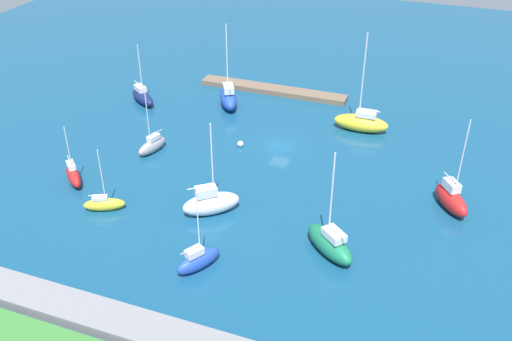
{
  "coord_description": "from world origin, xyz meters",
  "views": [
    {
      "loc": [
        -20.66,
        64.87,
        38.24
      ],
      "look_at": [
        0.0,
        9.34,
        1.5
      ],
      "focal_mm": 39.97,
      "sensor_mm": 36.0,
      "label": 1
    }
  ],
  "objects_px": {
    "sailboat_green_outer_mooring": "(330,243)",
    "sailboat_yellow_mid_basin": "(361,122)",
    "sailboat_blue_far_south": "(228,97)",
    "mooring_buoy_white": "(240,144)",
    "sailboat_red_near_pier": "(451,199)",
    "sailboat_navy_west_end": "(142,96)",
    "sailboat_white_east_end": "(211,202)",
    "sailboat_blue_lone_south": "(198,260)",
    "sailboat_yellow_inner_mooring": "(104,204)",
    "pier_dock": "(273,90)",
    "sailboat_red_by_breakwater": "(73,175)",
    "sailboat_gray_along_channel": "(152,145)"
  },
  "relations": [
    {
      "from": "sailboat_red_near_pier",
      "to": "sailboat_navy_west_end",
      "type": "height_order",
      "value": "sailboat_red_near_pier"
    },
    {
      "from": "sailboat_yellow_mid_basin",
      "to": "sailboat_white_east_end",
      "type": "bearing_deg",
      "value": 64.49
    },
    {
      "from": "sailboat_blue_far_south",
      "to": "sailboat_gray_along_channel",
      "type": "xyz_separation_m",
      "value": [
        4.06,
        16.67,
        -0.56
      ]
    },
    {
      "from": "sailboat_blue_lone_south",
      "to": "sailboat_yellow_mid_basin",
      "type": "bearing_deg",
      "value": 15.02
    },
    {
      "from": "sailboat_blue_far_south",
      "to": "mooring_buoy_white",
      "type": "relative_size",
      "value": 15.27
    },
    {
      "from": "sailboat_white_east_end",
      "to": "sailboat_navy_west_end",
      "type": "bearing_deg",
      "value": 94.56
    },
    {
      "from": "sailboat_red_near_pier",
      "to": "sailboat_navy_west_end",
      "type": "distance_m",
      "value": 49.2
    },
    {
      "from": "sailboat_yellow_mid_basin",
      "to": "sailboat_gray_along_channel",
      "type": "bearing_deg",
      "value": 31.4
    },
    {
      "from": "sailboat_navy_west_end",
      "to": "sailboat_yellow_mid_basin",
      "type": "height_order",
      "value": "sailboat_yellow_mid_basin"
    },
    {
      "from": "sailboat_blue_far_south",
      "to": "mooring_buoy_white",
      "type": "distance_m",
      "value": 13.03
    },
    {
      "from": "sailboat_blue_far_south",
      "to": "sailboat_green_outer_mooring",
      "type": "distance_m",
      "value": 37.16
    },
    {
      "from": "sailboat_blue_far_south",
      "to": "mooring_buoy_white",
      "type": "height_order",
      "value": "sailboat_blue_far_south"
    },
    {
      "from": "sailboat_gray_along_channel",
      "to": "sailboat_blue_lone_south",
      "type": "xyz_separation_m",
      "value": [
        -15.8,
        19.04,
        0.1
      ]
    },
    {
      "from": "sailboat_red_near_pier",
      "to": "mooring_buoy_white",
      "type": "bearing_deg",
      "value": -134.97
    },
    {
      "from": "sailboat_green_outer_mooring",
      "to": "sailboat_yellow_mid_basin",
      "type": "xyz_separation_m",
      "value": [
        2.46,
        -28.0,
        0.04
      ]
    },
    {
      "from": "sailboat_blue_far_south",
      "to": "sailboat_gray_along_channel",
      "type": "height_order",
      "value": "sailboat_blue_far_south"
    },
    {
      "from": "sailboat_yellow_inner_mooring",
      "to": "sailboat_gray_along_channel",
      "type": "relative_size",
      "value": 0.88
    },
    {
      "from": "sailboat_blue_far_south",
      "to": "sailboat_white_east_end",
      "type": "relative_size",
      "value": 1.14
    },
    {
      "from": "pier_dock",
      "to": "sailboat_blue_far_south",
      "type": "bearing_deg",
      "value": 58.18
    },
    {
      "from": "sailboat_red_near_pier",
      "to": "sailboat_blue_far_south",
      "type": "bearing_deg",
      "value": -150.06
    },
    {
      "from": "sailboat_blue_lone_south",
      "to": "mooring_buoy_white",
      "type": "relative_size",
      "value": 10.64
    },
    {
      "from": "sailboat_white_east_end",
      "to": "sailboat_gray_along_channel",
      "type": "relative_size",
      "value": 1.26
    },
    {
      "from": "sailboat_white_east_end",
      "to": "sailboat_green_outer_mooring",
      "type": "distance_m",
      "value": 14.46
    },
    {
      "from": "sailboat_yellow_inner_mooring",
      "to": "sailboat_green_outer_mooring",
      "type": "distance_m",
      "value": 26.03
    },
    {
      "from": "sailboat_blue_lone_south",
      "to": "sailboat_blue_far_south",
      "type": "bearing_deg",
      "value": 48.01
    },
    {
      "from": "sailboat_navy_west_end",
      "to": "sailboat_blue_lone_south",
      "type": "xyz_separation_m",
      "value": [
        -24.86,
        32.12,
        -0.03
      ]
    },
    {
      "from": "sailboat_blue_far_south",
      "to": "sailboat_red_by_breakwater",
      "type": "xyz_separation_m",
      "value": [
        9.3,
        26.82,
        -0.44
      ]
    },
    {
      "from": "sailboat_yellow_inner_mooring",
      "to": "mooring_buoy_white",
      "type": "distance_m",
      "value": 21.22
    },
    {
      "from": "sailboat_green_outer_mooring",
      "to": "sailboat_red_by_breakwater",
      "type": "xyz_separation_m",
      "value": [
        32.69,
        -2.06,
        -0.22
      ]
    },
    {
      "from": "mooring_buoy_white",
      "to": "sailboat_yellow_mid_basin",
      "type": "bearing_deg",
      "value": -144.32
    },
    {
      "from": "sailboat_yellow_inner_mooring",
      "to": "sailboat_blue_far_south",
      "type": "relative_size",
      "value": 0.61
    },
    {
      "from": "sailboat_blue_far_south",
      "to": "sailboat_blue_lone_south",
      "type": "height_order",
      "value": "sailboat_blue_far_south"
    },
    {
      "from": "sailboat_navy_west_end",
      "to": "mooring_buoy_white",
      "type": "distance_m",
      "value": 21.05
    },
    {
      "from": "sailboat_yellow_mid_basin",
      "to": "sailboat_red_near_pier",
      "type": "bearing_deg",
      "value": 130.17
    },
    {
      "from": "sailboat_white_east_end",
      "to": "sailboat_yellow_mid_basin",
      "type": "xyz_separation_m",
      "value": [
        -11.85,
        -25.85,
        -0.09
      ]
    },
    {
      "from": "sailboat_gray_along_channel",
      "to": "sailboat_blue_lone_south",
      "type": "distance_m",
      "value": 24.74
    },
    {
      "from": "sailboat_red_near_pier",
      "to": "sailboat_navy_west_end",
      "type": "relative_size",
      "value": 1.2
    },
    {
      "from": "sailboat_white_east_end",
      "to": "sailboat_red_by_breakwater",
      "type": "height_order",
      "value": "sailboat_white_east_end"
    },
    {
      "from": "sailboat_blue_far_south",
      "to": "sailboat_white_east_end",
      "type": "distance_m",
      "value": 28.23
    },
    {
      "from": "sailboat_green_outer_mooring",
      "to": "sailboat_navy_west_end",
      "type": "height_order",
      "value": "sailboat_green_outer_mooring"
    },
    {
      "from": "sailboat_blue_far_south",
      "to": "sailboat_yellow_mid_basin",
      "type": "bearing_deg",
      "value": -121.92
    },
    {
      "from": "sailboat_navy_west_end",
      "to": "sailboat_green_outer_mooring",
      "type": "bearing_deg",
      "value": 0.42
    },
    {
      "from": "sailboat_yellow_mid_basin",
      "to": "sailboat_blue_lone_south",
      "type": "height_order",
      "value": "sailboat_yellow_mid_basin"
    },
    {
      "from": "sailboat_white_east_end",
      "to": "sailboat_red_by_breakwater",
      "type": "distance_m",
      "value": 18.39
    },
    {
      "from": "sailboat_red_by_breakwater",
      "to": "sailboat_yellow_mid_basin",
      "type": "bearing_deg",
      "value": 83.15
    },
    {
      "from": "sailboat_red_near_pier",
      "to": "sailboat_yellow_inner_mooring",
      "type": "bearing_deg",
      "value": -103.8
    },
    {
      "from": "sailboat_gray_along_channel",
      "to": "sailboat_blue_far_south",
      "type": "bearing_deg",
      "value": -179.27
    },
    {
      "from": "sailboat_green_outer_mooring",
      "to": "sailboat_blue_lone_south",
      "type": "xyz_separation_m",
      "value": [
        11.65,
        6.83,
        -0.24
      ]
    },
    {
      "from": "sailboat_navy_west_end",
      "to": "mooring_buoy_white",
      "type": "bearing_deg",
      "value": 13.76
    },
    {
      "from": "sailboat_blue_far_south",
      "to": "sailboat_red_near_pier",
      "type": "xyz_separation_m",
      "value": [
        -34.4,
        16.34,
        -0.17
      ]
    }
  ]
}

